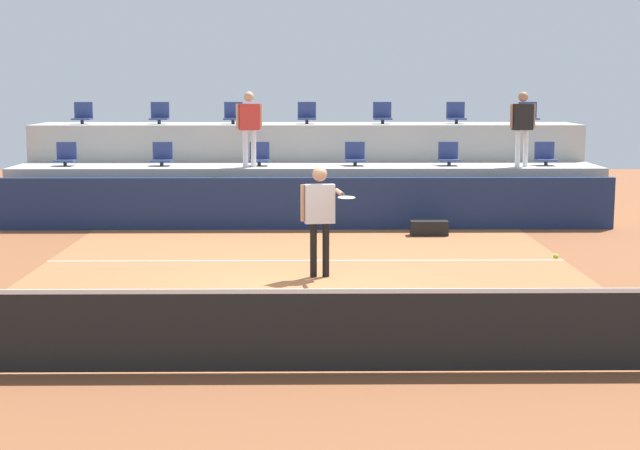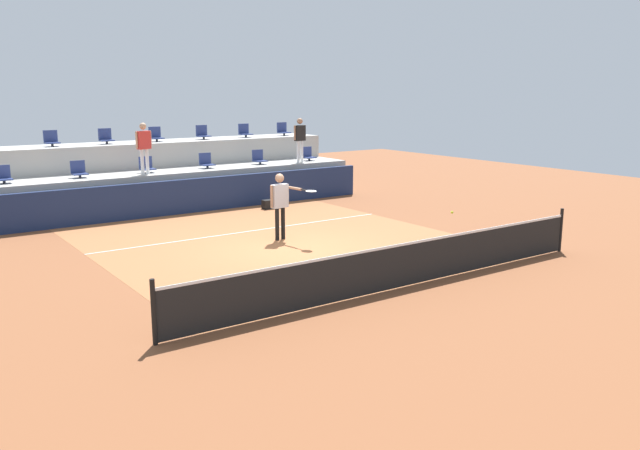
% 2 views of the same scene
% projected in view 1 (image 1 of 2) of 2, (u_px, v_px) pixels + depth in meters
% --- Properties ---
extents(ground_plane, '(40.00, 40.00, 0.00)m').
position_uv_depth(ground_plane, '(306.00, 291.00, 13.96)').
color(ground_plane, brown).
extents(court_inner_paint, '(9.00, 10.00, 0.01)m').
position_uv_depth(court_inner_paint, '(306.00, 277.00, 14.95)').
color(court_inner_paint, '#A36038').
rests_on(court_inner_paint, ground_plane).
extents(court_service_line, '(9.00, 0.06, 0.00)m').
position_uv_depth(court_service_line, '(306.00, 261.00, 16.33)').
color(court_service_line, silver).
rests_on(court_service_line, ground_plane).
extents(tennis_net, '(10.48, 0.08, 1.07)m').
position_uv_depth(tennis_net, '(305.00, 328.00, 9.93)').
color(tennis_net, black).
rests_on(tennis_net, ground_plane).
extents(sponsor_backboard, '(13.00, 0.16, 1.10)m').
position_uv_depth(sponsor_backboard, '(307.00, 204.00, 19.81)').
color(sponsor_backboard, navy).
rests_on(sponsor_backboard, ground_plane).
extents(seating_tier_lower, '(13.00, 1.80, 1.25)m').
position_uv_depth(seating_tier_lower, '(307.00, 193.00, 21.09)').
color(seating_tier_lower, '#ADAAA3').
rests_on(seating_tier_lower, ground_plane).
extents(seating_tier_upper, '(13.00, 1.80, 2.10)m').
position_uv_depth(seating_tier_upper, '(307.00, 167.00, 22.80)').
color(seating_tier_upper, '#ADAAA3').
rests_on(seating_tier_upper, ground_plane).
extents(stadium_chair_lower_far_left, '(0.44, 0.40, 0.52)m').
position_uv_depth(stadium_chair_lower_far_left, '(66.00, 156.00, 20.83)').
color(stadium_chair_lower_far_left, '#2D2D33').
rests_on(stadium_chair_lower_far_left, seating_tier_lower).
extents(stadium_chair_lower_left, '(0.44, 0.40, 0.52)m').
position_uv_depth(stadium_chair_lower_left, '(162.00, 156.00, 20.86)').
color(stadium_chair_lower_left, '#2D2D33').
rests_on(stadium_chair_lower_left, seating_tier_lower).
extents(stadium_chair_lower_mid_left, '(0.44, 0.40, 0.52)m').
position_uv_depth(stadium_chair_lower_mid_left, '(259.00, 156.00, 20.88)').
color(stadium_chair_lower_mid_left, '#2D2D33').
rests_on(stadium_chair_lower_mid_left, seating_tier_lower).
extents(stadium_chair_lower_mid_right, '(0.44, 0.40, 0.52)m').
position_uv_depth(stadium_chair_lower_mid_right, '(355.00, 156.00, 20.91)').
color(stadium_chair_lower_mid_right, '#2D2D33').
rests_on(stadium_chair_lower_mid_right, seating_tier_lower).
extents(stadium_chair_lower_right, '(0.44, 0.40, 0.52)m').
position_uv_depth(stadium_chair_lower_right, '(449.00, 156.00, 20.93)').
color(stadium_chair_lower_right, '#2D2D33').
rests_on(stadium_chair_lower_right, seating_tier_lower).
extents(stadium_chair_lower_far_right, '(0.44, 0.40, 0.52)m').
position_uv_depth(stadium_chair_lower_far_right, '(545.00, 156.00, 20.96)').
color(stadium_chair_lower_far_right, '#2D2D33').
rests_on(stadium_chair_lower_far_right, seating_tier_lower).
extents(stadium_chair_upper_far_left, '(0.44, 0.40, 0.52)m').
position_uv_depth(stadium_chair_upper_far_left, '(83.00, 115.00, 22.49)').
color(stadium_chair_upper_far_left, '#2D2D33').
rests_on(stadium_chair_upper_far_left, seating_tier_upper).
extents(stadium_chair_upper_left, '(0.44, 0.40, 0.52)m').
position_uv_depth(stadium_chair_upper_left, '(160.00, 115.00, 22.51)').
color(stadium_chair_upper_left, '#2D2D33').
rests_on(stadium_chair_upper_left, seating_tier_upper).
extents(stadium_chair_upper_mid_left, '(0.44, 0.40, 0.52)m').
position_uv_depth(stadium_chair_upper_mid_left, '(233.00, 115.00, 22.53)').
color(stadium_chair_upper_mid_left, '#2D2D33').
rests_on(stadium_chair_upper_mid_left, seating_tier_upper).
extents(stadium_chair_upper_center, '(0.44, 0.40, 0.52)m').
position_uv_depth(stadium_chair_upper_center, '(307.00, 115.00, 22.55)').
color(stadium_chair_upper_center, '#2D2D33').
rests_on(stadium_chair_upper_center, seating_tier_upper).
extents(stadium_chair_upper_mid_right, '(0.44, 0.40, 0.52)m').
position_uv_depth(stadium_chair_upper_mid_right, '(382.00, 115.00, 22.57)').
color(stadium_chair_upper_mid_right, '#2D2D33').
rests_on(stadium_chair_upper_mid_right, seating_tier_upper).
extents(stadium_chair_upper_right, '(0.44, 0.40, 0.52)m').
position_uv_depth(stadium_chair_upper_right, '(456.00, 115.00, 22.59)').
color(stadium_chair_upper_right, '#2D2D33').
rests_on(stadium_chair_upper_right, seating_tier_upper).
extents(stadium_chair_upper_far_right, '(0.44, 0.40, 0.52)m').
position_uv_depth(stadium_chair_upper_far_right, '(528.00, 115.00, 22.61)').
color(stadium_chair_upper_far_right, '#2D2D33').
rests_on(stadium_chair_upper_far_right, seating_tier_upper).
extents(tennis_player, '(0.84, 1.20, 1.77)m').
position_uv_depth(tennis_player, '(320.00, 210.00, 14.79)').
color(tennis_player, black).
rests_on(tennis_player, ground_plane).
extents(spectator_in_grey, '(0.58, 0.27, 1.64)m').
position_uv_depth(spectator_in_grey, '(249.00, 122.00, 20.39)').
color(spectator_in_grey, white).
rests_on(spectator_in_grey, seating_tier_lower).
extents(spectator_in_white, '(0.58, 0.25, 1.63)m').
position_uv_depth(spectator_in_white, '(522.00, 122.00, 20.46)').
color(spectator_in_white, white).
rests_on(spectator_in_white, seating_tier_lower).
extents(tennis_ball, '(0.07, 0.07, 0.07)m').
position_uv_depth(tennis_ball, '(556.00, 257.00, 11.50)').
color(tennis_ball, '#CCE033').
extents(equipment_bag, '(0.76, 0.28, 0.30)m').
position_uv_depth(equipment_bag, '(429.00, 228.00, 19.06)').
color(equipment_bag, black).
rests_on(equipment_bag, ground_plane).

